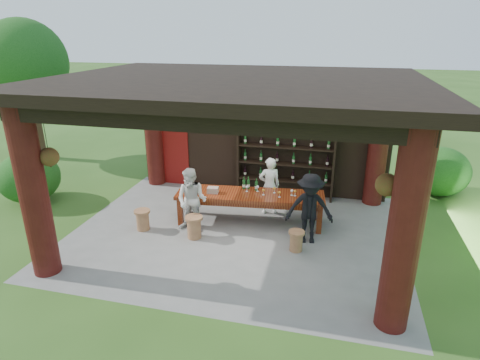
% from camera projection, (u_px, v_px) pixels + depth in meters
% --- Properties ---
extents(ground, '(90.00, 90.00, 0.00)m').
position_uv_depth(ground, '(236.00, 232.00, 9.27)').
color(ground, '#2D5119').
rests_on(ground, ground).
extents(pavilion, '(7.50, 6.00, 3.60)m').
position_uv_depth(pavilion, '(240.00, 138.00, 8.91)').
color(pavilion, slate).
rests_on(pavilion, ground).
extents(wine_shelf, '(2.66, 0.40, 2.34)m').
position_uv_depth(wine_shelf, '(285.00, 156.00, 10.91)').
color(wine_shelf, black).
rests_on(wine_shelf, ground).
extents(tasting_table, '(3.58, 1.29, 0.75)m').
position_uv_depth(tasting_table, '(250.00, 198.00, 9.55)').
color(tasting_table, '#50180B').
rests_on(tasting_table, ground).
extents(stool_near_left, '(0.39, 0.39, 0.52)m').
position_uv_depth(stool_near_left, '(194.00, 227.00, 8.94)').
color(stool_near_left, brown).
rests_on(stool_near_left, ground).
extents(stool_near_right, '(0.34, 0.34, 0.45)m').
position_uv_depth(stool_near_right, '(296.00, 240.00, 8.43)').
color(stool_near_right, brown).
rests_on(stool_near_right, ground).
extents(stool_far_left, '(0.37, 0.37, 0.49)m').
position_uv_depth(stool_far_left, '(143.00, 219.00, 9.32)').
color(stool_far_left, brown).
rests_on(stool_far_left, ground).
extents(host, '(0.63, 0.52, 1.47)m').
position_uv_depth(host, '(269.00, 186.00, 10.03)').
color(host, white).
rests_on(host, ground).
extents(guest_woman, '(0.76, 0.61, 1.51)m').
position_uv_depth(guest_woman, '(192.00, 200.00, 9.12)').
color(guest_woman, silver).
rests_on(guest_woman, ground).
extents(guest_man, '(1.09, 0.72, 1.58)m').
position_uv_depth(guest_man, '(309.00, 209.00, 8.60)').
color(guest_man, black).
rests_on(guest_man, ground).
extents(table_bottles, '(0.40, 0.14, 0.31)m').
position_uv_depth(table_bottles, '(250.00, 183.00, 9.72)').
color(table_bottles, '#194C1E').
rests_on(table_bottles, tasting_table).
extents(table_glasses, '(1.22, 0.30, 0.15)m').
position_uv_depth(table_glasses, '(272.00, 191.00, 9.45)').
color(table_glasses, silver).
rests_on(table_glasses, tasting_table).
extents(napkin_basket, '(0.28, 0.21, 0.14)m').
position_uv_depth(napkin_basket, '(213.00, 190.00, 9.53)').
color(napkin_basket, '#BF6672').
rests_on(napkin_basket, tasting_table).
extents(shrubs, '(15.76, 7.93, 1.36)m').
position_uv_depth(shrubs, '(366.00, 207.00, 9.24)').
color(shrubs, '#194C14').
rests_on(shrubs, ground).
extents(trees, '(20.35, 9.86, 4.80)m').
position_uv_depth(trees, '(394.00, 83.00, 8.23)').
color(trees, '#3F2819').
rests_on(trees, ground).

